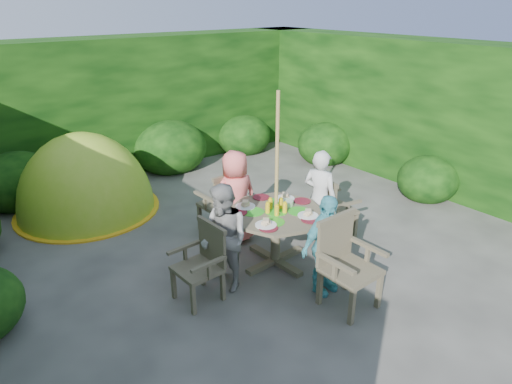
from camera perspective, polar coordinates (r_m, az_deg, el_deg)
ground at (r=6.40m, az=-0.89°, el=-6.25°), size 60.00×60.00×0.00m
hedge_enclosure at (r=6.96m, az=-7.63°, el=7.14°), size 9.00×9.00×2.50m
patio_table at (r=5.65m, az=2.52°, el=-3.49°), size 1.30×1.30×0.87m
parasol_pole at (r=5.45m, az=2.58°, el=1.12°), size 0.05×0.05×2.20m
garden_chair_right at (r=6.46m, az=9.55°, el=-1.75°), size 0.54×0.58×0.86m
garden_chair_left at (r=5.12m, az=-6.70°, el=-8.64°), size 0.48×0.53×0.85m
garden_chair_back at (r=6.47m, az=-4.18°, el=-1.20°), size 0.57×0.52×0.91m
garden_chair_front at (r=5.06m, az=11.08°, el=-8.52°), size 0.60×0.54×0.98m
child_right at (r=6.15m, az=7.96°, el=-0.79°), size 0.44×0.56×1.34m
child_left at (r=5.18m, az=-4.00°, el=-5.80°), size 0.51×0.64×1.27m
child_back at (r=6.18m, az=-2.57°, el=-0.64°), size 0.67×0.47×1.30m
child_front at (r=5.17m, az=8.60°, el=-6.58°), size 0.71×0.32×1.19m
dome_tent at (r=7.78m, az=-20.16°, el=-2.21°), size 2.24×2.24×2.54m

